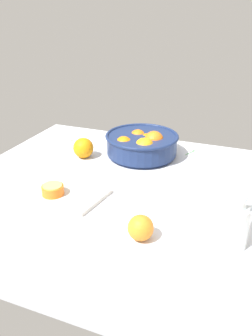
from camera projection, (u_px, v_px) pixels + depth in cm
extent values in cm
cube|color=silver|center=(134.00, 195.00, 108.46)|extent=(120.40, 99.21, 3.00)
cylinder|color=navy|center=(142.00, 154.00, 133.13)|extent=(25.36, 25.36, 1.20)
cylinder|color=navy|center=(142.00, 145.00, 131.29)|extent=(27.57, 27.57, 7.24)
torus|color=navy|center=(142.00, 136.00, 129.71)|extent=(28.77, 28.77, 1.20)
sphere|color=orange|center=(154.00, 141.00, 128.86)|extent=(7.68, 7.68, 7.68)
sphere|color=orange|center=(146.00, 141.00, 132.24)|extent=(6.47, 6.47, 6.47)
sphere|color=orange|center=(138.00, 138.00, 134.12)|extent=(6.83, 6.83, 6.83)
sphere|color=orange|center=(124.00, 145.00, 127.20)|extent=(6.79, 6.79, 6.79)
sphere|color=orange|center=(144.00, 148.00, 124.33)|extent=(7.56, 7.56, 7.56)
cylinder|color=white|center=(230.00, 224.00, 81.75)|extent=(9.52, 9.52, 11.23)
cylinder|color=white|center=(234.00, 199.00, 78.58)|extent=(6.52, 6.52, 3.34)
cone|color=white|center=(249.00, 202.00, 74.87)|extent=(4.02, 4.07, 2.80)
torus|color=white|center=(213.00, 210.00, 85.45)|extent=(5.70, 4.54, 6.14)
cylinder|color=#F5A327|center=(229.00, 229.00, 82.41)|extent=(8.76, 8.76, 8.21)
cube|color=beige|center=(64.00, 191.00, 106.21)|extent=(28.75, 20.11, 1.32)
cylinder|color=orange|center=(53.00, 190.00, 102.66)|extent=(6.83, 6.83, 2.96)
cylinder|color=#F8C35E|center=(52.00, 185.00, 101.95)|extent=(6.01, 6.01, 0.30)
sphere|color=orange|center=(83.00, 148.00, 130.28)|extent=(8.01, 8.01, 8.01)
sphere|color=orange|center=(141.00, 228.00, 84.12)|extent=(6.74, 6.74, 6.74)
cylinder|color=#458A37|center=(69.00, 140.00, 148.67)|extent=(5.71, 2.34, 0.30)
sphere|color=#458A37|center=(65.00, 140.00, 148.63)|extent=(0.62, 0.62, 0.62)
sphere|color=#458A37|center=(69.00, 140.00, 148.60)|extent=(0.69, 0.69, 0.69)
sphere|color=#458A37|center=(72.00, 140.00, 148.58)|extent=(0.73, 0.73, 0.73)
cylinder|color=#41873F|center=(191.00, 152.00, 136.22)|extent=(3.19, 6.36, 0.30)
sphere|color=#41873F|center=(188.00, 153.00, 135.08)|extent=(0.61, 0.61, 0.61)
sphere|color=#41873F|center=(191.00, 152.00, 136.16)|extent=(0.73, 0.73, 0.73)
sphere|color=#41873F|center=(193.00, 151.00, 137.23)|extent=(0.95, 0.95, 0.95)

